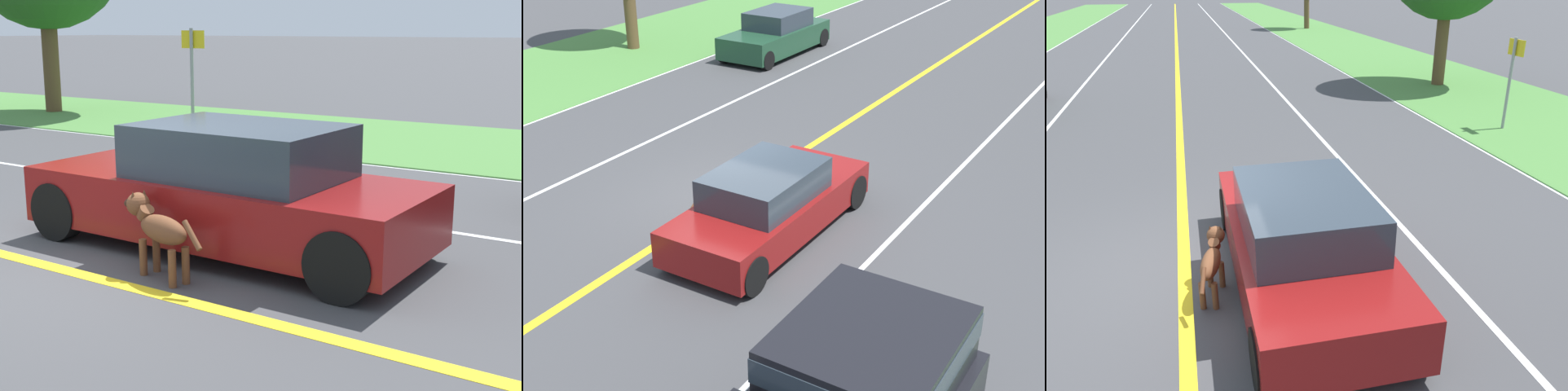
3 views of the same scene
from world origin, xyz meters
The scene contains 6 objects.
ground_plane centered at (0.00, 0.00, 0.00)m, with size 400.00×400.00×0.00m, color #424244.
centre_divider_line centered at (0.00, 0.00, 0.00)m, with size 0.18×160.00×0.01m, color yellow.
lane_dash_same_dir centered at (3.50, 0.00, 0.00)m, with size 0.10×160.00×0.01m, color white.
ego_car centered at (1.54, -0.79, 0.65)m, with size 1.81×4.50×1.39m.
dog centered at (0.38, -0.75, 0.51)m, with size 0.44×1.21×0.82m.
street_sign centered at (8.51, 5.26, 1.51)m, with size 0.11×0.64×2.39m.
Camera 3 is at (0.24, -6.46, 3.77)m, focal length 35.00 mm.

